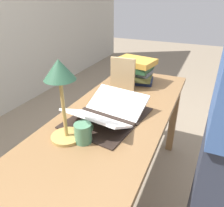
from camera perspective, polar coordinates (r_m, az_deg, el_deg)
ground_plane at (r=1.82m, az=1.06°, el=-22.83°), size 12.00×12.00×0.00m
reading_desk at (r=1.40m, az=1.28°, el=-5.76°), size 1.58×0.61×0.74m
open_book at (r=1.26m, az=-1.21°, el=-2.59°), size 0.52×0.42×0.11m
book_stack_tall at (r=1.77m, az=6.03°, el=8.64°), size 0.26×0.33×0.19m
book_standing_upright at (r=1.60m, az=2.80°, el=7.61°), size 0.04×0.18×0.24m
reading_lamp at (r=1.00m, az=-13.27°, el=5.09°), size 0.16×0.16×0.41m
coffee_mug at (r=1.07m, az=-7.51°, el=-7.60°), size 0.12×0.08×0.10m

